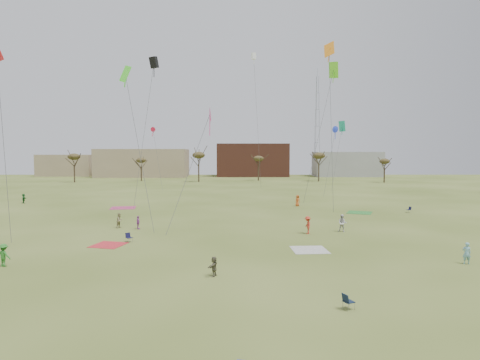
{
  "coord_description": "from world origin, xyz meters",
  "views": [
    {
      "loc": [
        -0.13,
        -30.87,
        8.29
      ],
      "look_at": [
        0.0,
        12.0,
        5.5
      ],
      "focal_mm": 30.09,
      "sensor_mm": 36.0,
      "label": 1
    }
  ],
  "objects_px": {
    "flyer_near_center": "(4,255)",
    "camp_chair_left": "(129,239)",
    "camp_chair_right": "(409,211)",
    "radio_tower": "(317,126)",
    "camp_chair_center": "(348,305)"
  },
  "relations": [
    {
      "from": "flyer_near_center",
      "to": "camp_chair_left",
      "type": "relative_size",
      "value": 1.94
    },
    {
      "from": "camp_chair_left",
      "to": "radio_tower",
      "type": "distance_m",
      "value": 126.66
    },
    {
      "from": "camp_chair_center",
      "to": "radio_tower",
      "type": "height_order",
      "value": "radio_tower"
    },
    {
      "from": "flyer_near_center",
      "to": "camp_chair_left",
      "type": "distance_m",
      "value": 10.77
    },
    {
      "from": "flyer_near_center",
      "to": "camp_chair_right",
      "type": "distance_m",
      "value": 49.33
    },
    {
      "from": "camp_chair_left",
      "to": "radio_tower",
      "type": "xyz_separation_m",
      "value": [
        40.46,
        118.52,
        18.95
      ]
    },
    {
      "from": "camp_chair_left",
      "to": "camp_chair_center",
      "type": "relative_size",
      "value": 1.0
    },
    {
      "from": "camp_chair_right",
      "to": "radio_tower",
      "type": "xyz_separation_m",
      "value": [
        6.15,
        99.71,
        18.95
      ]
    },
    {
      "from": "camp_chair_center",
      "to": "flyer_near_center",
      "type": "bearing_deg",
      "value": 45.21
    },
    {
      "from": "flyer_near_center",
      "to": "camp_chair_left",
      "type": "bearing_deg",
      "value": -114.18
    },
    {
      "from": "camp_chair_right",
      "to": "camp_chair_center",
      "type": "bearing_deg",
      "value": -42.09
    },
    {
      "from": "camp_chair_left",
      "to": "camp_chair_right",
      "type": "xyz_separation_m",
      "value": [
        34.31,
        18.8,
        0.0
      ]
    },
    {
      "from": "camp_chair_right",
      "to": "radio_tower",
      "type": "distance_m",
      "value": 101.68
    },
    {
      "from": "camp_chair_left",
      "to": "camp_chair_center",
      "type": "height_order",
      "value": "same"
    },
    {
      "from": "flyer_near_center",
      "to": "radio_tower",
      "type": "bearing_deg",
      "value": -94.15
    }
  ]
}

